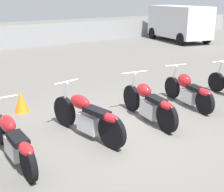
{
  "coord_description": "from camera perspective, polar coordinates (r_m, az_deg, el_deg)",
  "views": [
    {
      "loc": [
        -3.75,
        -4.81,
        2.71
      ],
      "look_at": [
        0.0,
        0.4,
        0.65
      ],
      "focal_mm": 50.0,
      "sensor_mm": 36.0,
      "label": 1
    }
  ],
  "objects": [
    {
      "name": "motorcycle_slot_2",
      "position": [
        6.2,
        -4.46,
        -3.77
      ],
      "size": [
        0.63,
        2.13,
        1.03
      ],
      "rotation": [
        0.0,
        0.0,
        0.14
      ],
      "color": "black",
      "rests_on": "ground_plane"
    },
    {
      "name": "motorcycle_slot_3",
      "position": [
        7.02,
        6.79,
        -1.33
      ],
      "size": [
        0.68,
        2.08,
        1.01
      ],
      "rotation": [
        0.0,
        0.0,
        -0.15
      ],
      "color": "black",
      "rests_on": "ground_plane"
    },
    {
      "name": "parked_van",
      "position": [
        20.36,
        12.11,
        13.13
      ],
      "size": [
        2.92,
        4.86,
        2.13
      ],
      "rotation": [
        0.0,
        0.0,
        -0.24
      ],
      "color": "silver",
      "rests_on": "ground_plane"
    },
    {
      "name": "traffic_cone_near",
      "position": [
        7.9,
        -16.26,
        -0.99
      ],
      "size": [
        0.35,
        0.35,
        0.52
      ],
      "color": "orange",
      "rests_on": "ground_plane"
    },
    {
      "name": "motorcycle_slot_1",
      "position": [
        5.58,
        -17.6,
        -7.69
      ],
      "size": [
        0.72,
        2.15,
        0.94
      ],
      "rotation": [
        0.0,
        0.0,
        -0.03
      ],
      "color": "black",
      "rests_on": "ground_plane"
    },
    {
      "name": "motorcycle_slot_4",
      "position": [
        8.2,
        13.82,
        0.99
      ],
      "size": [
        0.74,
        1.94,
        0.96
      ],
      "rotation": [
        0.0,
        0.0,
        -0.21
      ],
      "color": "black",
      "rests_on": "ground_plane"
    },
    {
      "name": "ground_plane",
      "position": [
        6.67,
        2.03,
        -6.18
      ],
      "size": [
        60.0,
        60.0,
        0.0
      ],
      "primitive_type": "plane",
      "color": "#5B5954"
    }
  ]
}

